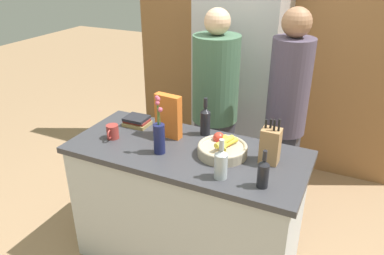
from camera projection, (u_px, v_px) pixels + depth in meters
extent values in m
plane|color=#A37F5B|center=(187.00, 255.00, 2.84)|extent=(14.00, 14.00, 0.00)
cube|color=silver|center=(187.00, 209.00, 2.65)|extent=(1.50, 0.67, 0.88)
cube|color=#38383D|center=(186.00, 152.00, 2.45)|extent=(1.56, 0.70, 0.04)
cube|color=olive|center=(264.00, 38.00, 3.69)|extent=(2.76, 0.12, 2.60)
cube|color=#B7B7BC|center=(240.00, 82.00, 3.59)|extent=(0.76, 0.60, 1.88)
cylinder|color=#B7B7BC|center=(223.00, 82.00, 3.32)|extent=(0.02, 0.02, 1.03)
cylinder|color=tan|center=(222.00, 151.00, 2.36)|extent=(0.31, 0.31, 0.06)
torus|color=tan|center=(223.00, 147.00, 2.35)|extent=(0.31, 0.31, 0.02)
sphere|color=#C64C23|center=(220.00, 147.00, 2.35)|extent=(0.06, 0.06, 0.06)
sphere|color=red|center=(225.00, 144.00, 2.38)|extent=(0.08, 0.08, 0.08)
sphere|color=red|center=(219.00, 138.00, 2.42)|extent=(0.08, 0.08, 0.08)
sphere|color=red|center=(221.00, 145.00, 2.35)|extent=(0.06, 0.06, 0.06)
cylinder|color=yellow|center=(228.00, 143.00, 2.34)|extent=(0.09, 0.16, 0.03)
cylinder|color=yellow|center=(224.00, 143.00, 2.32)|extent=(0.08, 0.18, 0.03)
cylinder|color=yellow|center=(224.00, 142.00, 2.31)|extent=(0.08, 0.17, 0.03)
cube|color=#A87A4C|center=(270.00, 146.00, 2.25)|extent=(0.11, 0.10, 0.22)
cylinder|color=black|center=(266.00, 125.00, 2.21)|extent=(0.01, 0.01, 0.06)
cylinder|color=black|center=(271.00, 124.00, 2.21)|extent=(0.01, 0.01, 0.07)
cylinder|color=black|center=(274.00, 126.00, 2.17)|extent=(0.01, 0.01, 0.08)
cylinder|color=black|center=(279.00, 126.00, 2.17)|extent=(0.01, 0.01, 0.09)
cylinder|color=#191E4C|center=(159.00, 139.00, 2.36)|extent=(0.07, 0.07, 0.20)
cylinder|color=#477538|center=(160.00, 117.00, 2.29)|extent=(0.01, 0.02, 0.10)
sphere|color=#C64C66|center=(160.00, 110.00, 2.27)|extent=(0.03, 0.03, 0.03)
cylinder|color=#477538|center=(158.00, 112.00, 2.28)|extent=(0.01, 0.01, 0.17)
sphere|color=#C64C66|center=(158.00, 99.00, 2.24)|extent=(0.03, 0.03, 0.03)
cylinder|color=#477538|center=(158.00, 111.00, 2.28)|extent=(0.01, 0.01, 0.18)
sphere|color=#C64C66|center=(157.00, 98.00, 2.24)|extent=(0.03, 0.03, 0.03)
cylinder|color=#477538|center=(158.00, 114.00, 2.28)|extent=(0.01, 0.01, 0.15)
sphere|color=#C64C66|center=(157.00, 103.00, 2.25)|extent=(0.03, 0.03, 0.03)
cube|color=orange|center=(168.00, 116.00, 2.54)|extent=(0.19, 0.08, 0.30)
cylinder|color=#99332D|center=(113.00, 132.00, 2.56)|extent=(0.08, 0.08, 0.10)
torus|color=#99332D|center=(110.00, 134.00, 2.52)|extent=(0.03, 0.07, 0.07)
cube|color=#99844C|center=(137.00, 124.00, 2.76)|extent=(0.18, 0.14, 0.03)
cube|color=maroon|center=(137.00, 121.00, 2.76)|extent=(0.18, 0.12, 0.02)
cube|color=#232328|center=(136.00, 118.00, 2.75)|extent=(0.17, 0.14, 0.02)
cylinder|color=black|center=(205.00, 123.00, 2.60)|extent=(0.07, 0.07, 0.17)
cone|color=black|center=(205.00, 110.00, 2.56)|extent=(0.07, 0.07, 0.03)
cylinder|color=black|center=(206.00, 103.00, 2.53)|extent=(0.03, 0.03, 0.07)
cylinder|color=black|center=(263.00, 176.00, 2.03)|extent=(0.06, 0.06, 0.14)
cone|color=black|center=(264.00, 163.00, 1.99)|extent=(0.06, 0.06, 0.03)
cylinder|color=black|center=(265.00, 156.00, 1.97)|extent=(0.02, 0.02, 0.06)
cylinder|color=#B2BCC1|center=(221.00, 166.00, 2.11)|extent=(0.08, 0.08, 0.15)
cone|color=#B2BCC1|center=(221.00, 152.00, 2.07)|extent=(0.08, 0.08, 0.03)
cylinder|color=#B2BCC1|center=(222.00, 145.00, 2.05)|extent=(0.03, 0.03, 0.06)
cube|color=#383842|center=(213.00, 162.00, 3.28)|extent=(0.34, 0.29, 0.83)
cylinder|color=#42664C|center=(216.00, 79.00, 2.95)|extent=(0.37, 0.37, 0.69)
sphere|color=#DBAD89|center=(217.00, 21.00, 2.76)|extent=(0.20, 0.20, 0.20)
cube|color=#383842|center=(278.00, 178.00, 3.03)|extent=(0.24, 0.17, 0.85)
cylinder|color=#4C4256|center=(289.00, 87.00, 2.69)|extent=(0.30, 0.30, 0.71)
sphere|color=#996B4C|center=(297.00, 22.00, 2.49)|extent=(0.20, 0.20, 0.20)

